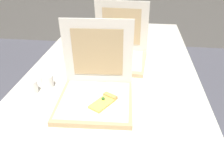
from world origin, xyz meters
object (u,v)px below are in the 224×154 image
at_px(cup_white_near_left, 31,87).
at_px(pizza_box_front, 96,90).
at_px(cup_white_mid, 71,58).
at_px(table, 112,80).
at_px(pizza_box_middle, 119,53).
at_px(cup_white_near_center, 47,81).

bearing_deg(cup_white_near_left, pizza_box_front, -3.79).
relative_size(cup_white_near_left, cup_white_mid, 1.00).
height_order(table, pizza_box_front, pizza_box_front).
height_order(pizza_box_middle, cup_white_mid, pizza_box_middle).
xyz_separation_m(pizza_box_middle, cup_white_near_center, (-0.33, -0.36, -0.02)).
relative_size(cup_white_near_center, cup_white_mid, 1.00).
bearing_deg(pizza_box_middle, table, -94.02).
xyz_separation_m(pizza_box_middle, cup_white_mid, (-0.29, -0.06, -0.02)).
bearing_deg(cup_white_mid, cup_white_near_left, -105.54).
relative_size(pizza_box_middle, cup_white_near_center, 5.51).
bearing_deg(cup_white_near_center, table, 31.50).
height_order(cup_white_near_left, cup_white_mid, same).
height_order(pizza_box_front, pizza_box_middle, pizza_box_front).
xyz_separation_m(table, pizza_box_middle, (0.02, 0.17, 0.10)).
relative_size(table, cup_white_near_left, 31.29).
xyz_separation_m(table, pizza_box_front, (-0.04, -0.28, 0.10)).
height_order(pizza_box_front, cup_white_near_left, pizza_box_front).
height_order(table, cup_white_near_center, cup_white_near_center).
distance_m(pizza_box_front, pizza_box_middle, 0.45).
relative_size(table, pizza_box_middle, 5.68).
bearing_deg(pizza_box_front, table, 78.23).
distance_m(cup_white_near_left, cup_white_near_center, 0.09).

